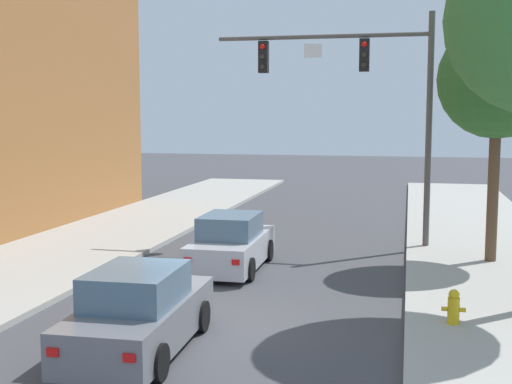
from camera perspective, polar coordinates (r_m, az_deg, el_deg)
ground_plane at (r=14.40m, az=-3.93°, el=-11.20°), size 120.00×120.00×0.00m
traffic_signal_mast at (r=22.32m, az=9.37°, el=8.98°), size 7.07×0.38×7.50m
car_lead_silver at (r=19.17m, az=-2.10°, el=-4.48°), size 1.87×4.26×1.60m
car_following_grey at (r=12.81m, az=-9.91°, el=-10.18°), size 1.93×4.28×1.60m
fire_hydrant at (r=14.40m, az=16.48°, el=-9.36°), size 0.48×0.24×0.72m
street_tree_second at (r=20.47m, az=19.88°, el=8.91°), size 3.37×3.37×6.94m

